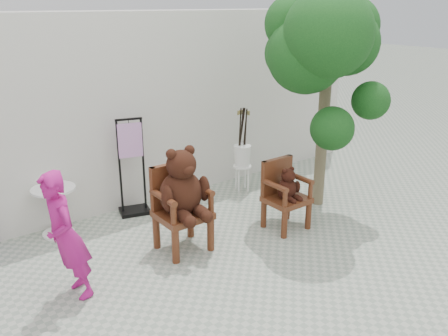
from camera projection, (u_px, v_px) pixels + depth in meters
name	position (u px, v px, depth m)	size (l,w,h in m)	color
ground_plane	(254.00, 266.00, 5.92)	(60.00, 60.00, 0.00)	#9A9F8E
back_wall	(133.00, 107.00, 7.76)	(9.00, 1.00, 3.00)	silver
chair_big	(182.00, 193.00, 6.09)	(0.69, 0.75, 1.42)	#431E0E
chair_small	(285.00, 190.00, 6.78)	(0.58, 0.53, 1.01)	#431E0E
person	(66.00, 236.00, 5.07)	(0.55, 0.36, 1.50)	#AC1572
cafe_table	(55.00, 205.00, 6.60)	(0.60, 0.60, 0.70)	white
display_stand	(133.00, 178.00, 7.24)	(0.53, 0.46, 1.51)	black
stool_bucket	(242.00, 155.00, 8.11)	(0.32, 0.32, 1.45)	white
tree	(322.00, 41.00, 6.61)	(1.99, 1.70, 3.54)	brown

